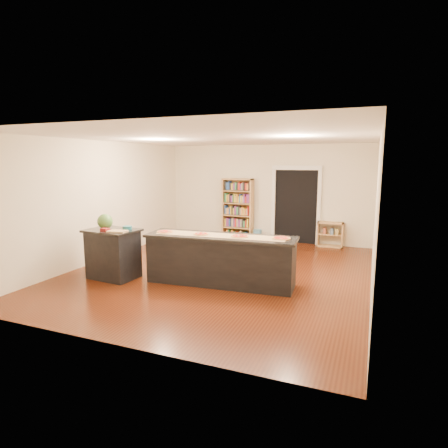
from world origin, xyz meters
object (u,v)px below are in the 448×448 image
at_px(low_shelf, 330,234).
at_px(waste_bin, 258,236).
at_px(watermelon, 105,221).
at_px(side_counter, 113,254).
at_px(kitchen_island, 220,260).
at_px(bookshelf, 238,209).

distance_m(low_shelf, waste_bin, 2.05).
bearing_deg(watermelon, low_shelf, 48.94).
bearing_deg(waste_bin, watermelon, -113.07).
relative_size(side_counter, waste_bin, 2.79).
relative_size(side_counter, watermelon, 3.32).
height_order(kitchen_island, waste_bin, kitchen_island).
xyz_separation_m(kitchen_island, low_shelf, (1.60, 4.05, -0.13)).
distance_m(side_counter, waste_bin, 4.72).
bearing_deg(waste_bin, kitchen_island, -83.53).
xyz_separation_m(side_counter, low_shelf, (3.74, 4.49, -0.16)).
relative_size(kitchen_island, side_counter, 2.86).
bearing_deg(side_counter, bookshelf, 82.03).
xyz_separation_m(bookshelf, watermelon, (-1.21, -4.47, 0.23)).
relative_size(bookshelf, low_shelf, 2.65).
relative_size(side_counter, bookshelf, 0.55).
distance_m(kitchen_island, side_counter, 2.19).
relative_size(kitchen_island, bookshelf, 1.57).
distance_m(low_shelf, watermelon, 6.00).
xyz_separation_m(low_shelf, waste_bin, (-2.04, -0.10, -0.16)).
height_order(side_counter, watermelon, watermelon).
bearing_deg(low_shelf, kitchen_island, -111.53).
xyz_separation_m(kitchen_island, side_counter, (-2.14, -0.45, 0.02)).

